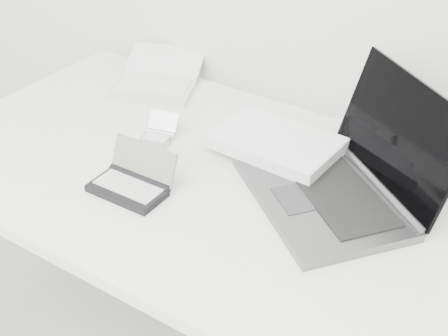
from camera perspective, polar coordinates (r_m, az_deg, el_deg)
The scene contains 5 objects.
desk at distance 1.43m, azimuth 1.89°, elevation -3.19°, with size 1.60×0.80×0.73m.
laptop_large at distance 1.41m, azimuth 8.65°, elevation 0.26°, with size 0.61×0.51×0.26m.
netbook_open_white at distance 1.84m, azimuth -6.21°, elevation 7.89°, with size 0.32×0.36×0.06m.
pda_silver at distance 1.58m, azimuth -6.02°, elevation 3.05°, with size 0.10×0.11×0.06m.
palmtop_charcoal at distance 1.40m, azimuth -8.41°, elevation -1.34°, with size 0.17×0.13×0.09m.
Camera 1 is at (0.60, 0.57, 1.54)m, focal length 50.00 mm.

